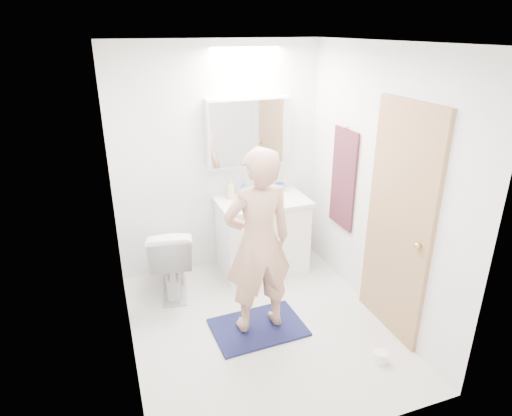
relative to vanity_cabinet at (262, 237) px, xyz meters
name	(u,v)px	position (x,y,z in m)	size (l,w,h in m)	color
floor	(260,326)	(-0.38, -0.96, -0.39)	(2.50, 2.50, 0.00)	silver
ceiling	(261,42)	(-0.38, -0.96, 2.01)	(2.50, 2.50, 0.00)	white
wall_back	(219,161)	(-0.38, 0.29, 0.81)	(2.50, 2.50, 0.00)	white
wall_front	(340,282)	(-0.38, -2.21, 0.81)	(2.50, 2.50, 0.00)	white
wall_left	(118,222)	(-1.48, -0.96, 0.81)	(2.50, 2.50, 0.00)	white
wall_right	(378,187)	(0.72, -0.96, 0.81)	(2.50, 2.50, 0.00)	white
vanity_cabinet	(262,237)	(0.00, 0.00, 0.00)	(0.90, 0.55, 0.78)	white
countertop	(263,201)	(0.00, 0.00, 0.41)	(0.95, 0.58, 0.04)	white
sink_basin	(262,197)	(0.00, 0.03, 0.45)	(0.36, 0.36, 0.03)	white
faucet	(255,186)	(0.00, 0.22, 0.51)	(0.02, 0.02, 0.16)	silver
medicine_cabinet	(248,132)	(-0.08, 0.21, 1.11)	(0.88, 0.14, 0.70)	white
mirror_panel	(251,133)	(-0.08, 0.13, 1.11)	(0.84, 0.01, 0.66)	silver
toilet	(171,258)	(-1.01, -0.11, -0.02)	(0.42, 0.73, 0.75)	white
bath_rug	(258,327)	(-0.41, -0.99, -0.38)	(0.80, 0.55, 0.02)	#161F47
person	(258,243)	(-0.41, -0.99, 0.47)	(0.59, 0.39, 1.62)	tan
door	(398,224)	(0.70, -1.31, 0.61)	(0.04, 0.80, 2.00)	#A37F51
door_knob	(417,246)	(0.66, -1.61, 0.56)	(0.06, 0.06, 0.06)	gold
towel	(343,179)	(0.70, -0.41, 0.71)	(0.02, 0.42, 1.00)	#111937
towel_hook	(346,127)	(0.68, -0.41, 1.23)	(0.02, 0.02, 0.07)	silver
soap_bottle_a	(230,189)	(-0.30, 0.15, 0.53)	(0.08, 0.08, 0.21)	#CECC85
soap_bottle_b	(245,188)	(-0.13, 0.18, 0.51)	(0.08, 0.08, 0.17)	#5986C0
toothbrush_cup	(280,188)	(0.26, 0.16, 0.48)	(0.10, 0.10, 0.10)	#3C5DB6
toilet_paper_roll	(381,357)	(0.37, -1.72, -0.34)	(0.11, 0.11, 0.10)	white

